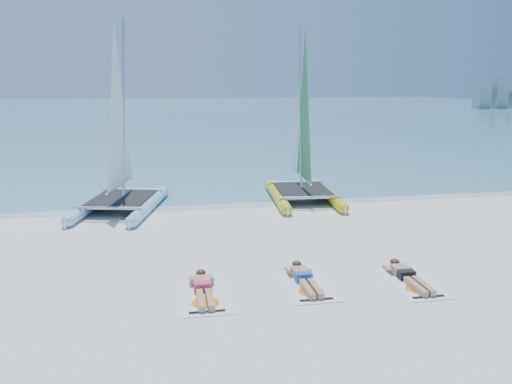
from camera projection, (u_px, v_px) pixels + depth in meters
ground at (278, 253)px, 12.90m from camera, size 140.00×140.00×0.00m
sea at (182, 111)px, 73.37m from camera, size 140.00×115.00×0.01m
wet_sand_strip at (244, 203)px, 18.18m from camera, size 140.00×1.40×0.01m
catamaran_blue at (119, 152)px, 16.89m from camera, size 3.38×5.29×6.67m
catamaran_yellow at (301, 143)px, 18.67m from camera, size 2.64×5.23×6.56m
towel_a at (204, 296)px, 10.29m from camera, size 1.00×1.85×0.02m
sunbather_a at (203, 287)px, 10.45m from camera, size 0.37×1.73×0.26m
towel_b at (306, 286)px, 10.82m from camera, size 1.00×1.85×0.02m
sunbather_b at (304, 277)px, 10.98m from camera, size 0.37×1.73×0.26m
towel_c at (411, 283)px, 10.95m from camera, size 1.00×1.85×0.02m
sunbather_c at (407, 275)px, 11.11m from camera, size 0.37×1.73×0.26m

